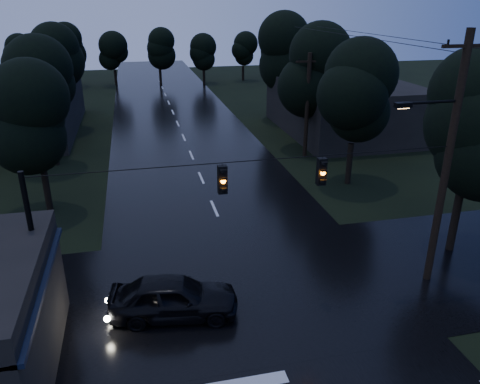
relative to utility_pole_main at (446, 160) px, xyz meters
name	(u,v)px	position (x,y,z in m)	size (l,w,h in m)	color
main_road	(191,155)	(-7.41, 19.00, -5.26)	(12.00, 120.00, 0.02)	black
cross_street	(248,288)	(-7.41, 1.00, -5.26)	(60.00, 9.00, 0.02)	black
building_far_right	(343,107)	(6.59, 23.00, -3.06)	(10.00, 14.00, 4.40)	black
building_far_left	(14,104)	(-21.41, 29.00, -2.76)	(10.00, 16.00, 5.00)	black
utility_pole_main	(446,160)	(0.00, 0.00, 0.00)	(3.50, 0.30, 10.00)	black
utility_pole_far	(307,105)	(0.89, 17.00, -1.38)	(2.00, 0.30, 7.50)	black
anchor_pole_left	(36,257)	(-14.91, 0.00, -2.26)	(0.18, 0.18, 6.00)	black
span_signals	(272,174)	(-6.85, -0.01, -0.01)	(15.00, 0.37, 1.12)	black
tree_corner_near	(473,125)	(2.59, 2.00, 0.74)	(4.48, 4.48, 9.44)	black
tree_left_a	(35,117)	(-16.41, 11.00, -0.02)	(3.92, 3.92, 8.26)	black
tree_left_b	(45,85)	(-17.01, 19.00, 0.36)	(4.20, 4.20, 8.85)	black
tree_left_c	(55,62)	(-17.61, 29.00, 0.74)	(4.48, 4.48, 9.44)	black
tree_right_a	(356,95)	(1.59, 11.00, 0.36)	(4.20, 4.20, 8.85)	black
tree_right_b	(316,70)	(2.19, 19.00, 0.74)	(4.48, 4.48, 9.44)	black
tree_right_c	(283,52)	(2.79, 29.00, 1.11)	(4.76, 4.76, 10.03)	black
car	(174,297)	(-10.51, -0.11, -4.46)	(1.89, 4.70, 1.60)	black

